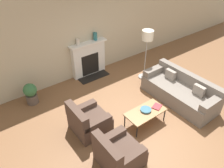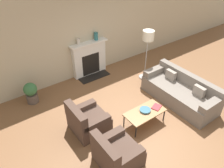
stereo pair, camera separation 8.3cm
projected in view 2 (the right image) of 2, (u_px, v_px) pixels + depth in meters
The scene contains 13 objects.
ground_plane at pixel (144, 119), 5.85m from camera, with size 18.00×18.00×0.00m, color brown.
wall_back at pixel (85, 33), 6.98m from camera, with size 18.00×0.06×2.90m.
fireplace at pixel (89, 59), 7.39m from camera, with size 1.32×0.59×1.19m.
couch at pixel (180, 92), 6.32m from camera, with size 0.92×2.21×0.79m.
armchair_near at pixel (116, 154), 4.57m from camera, with size 0.84×0.85×0.82m.
armchair_far at pixel (87, 121), 5.36m from camera, with size 0.84×0.85×0.82m.
coffee_table at pixel (145, 113), 5.50m from camera, with size 1.05×0.54×0.40m.
bowl at pixel (145, 110), 5.49m from camera, with size 0.28×0.28×0.05m.
book at pixel (156, 107), 5.61m from camera, with size 0.30×0.27×0.02m.
floor_lamp at pixel (148, 40), 6.74m from camera, with size 0.37×0.37×1.67m.
mantel_vase_left at pixel (78, 42), 6.83m from camera, with size 0.11×0.11×0.20m.
mantel_vase_center_left at pixel (96, 36), 7.12m from camera, with size 0.13×0.13×0.25m.
potted_plant at pixel (31, 92), 6.24m from camera, with size 0.38×0.38×0.64m.
Camera 2 is at (-3.19, -2.95, 4.11)m, focal length 35.00 mm.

